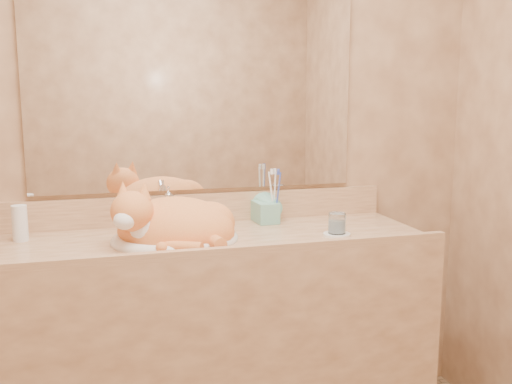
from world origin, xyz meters
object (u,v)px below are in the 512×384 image
object	(u,v)px
cat	(170,223)
water_glass	(337,223)
soap_dispenser	(271,202)
toothbrush_cup	(275,210)
vanity_counter	(212,346)
sink_basin	(175,222)

from	to	relation	value
cat	water_glass	xyz separation A→B (m)	(0.61, -0.07, -0.02)
soap_dispenser	toothbrush_cup	bearing A→B (deg)	42.12
vanity_counter	water_glass	distance (m)	0.66
toothbrush_cup	soap_dispenser	bearing A→B (deg)	-133.98
water_glass	vanity_counter	bearing A→B (deg)	167.34
vanity_counter	sink_basin	world-z (taller)	sink_basin
vanity_counter	soap_dispenser	xyz separation A→B (m)	(0.27, 0.13, 0.52)
soap_dispenser	toothbrush_cup	world-z (taller)	soap_dispenser
cat	soap_dispenser	xyz separation A→B (m)	(0.42, 0.17, 0.02)
soap_dispenser	water_glass	size ratio (longest dim) A/B	2.53
cat	toothbrush_cup	world-z (taller)	cat
water_glass	cat	bearing A→B (deg)	173.59
cat	toothbrush_cup	distance (m)	0.49
vanity_counter	sink_basin	distance (m)	0.51
vanity_counter	water_glass	xyz separation A→B (m)	(0.46, -0.10, 0.47)
cat	toothbrush_cup	bearing A→B (deg)	44.97
soap_dispenser	water_glass	bearing A→B (deg)	-55.61
cat	vanity_counter	bearing A→B (deg)	34.34
vanity_counter	cat	xyz separation A→B (m)	(-0.15, -0.03, 0.50)
sink_basin	water_glass	xyz separation A→B (m)	(0.59, -0.08, -0.02)
vanity_counter	sink_basin	xyz separation A→B (m)	(-0.13, -0.02, 0.49)
vanity_counter	water_glass	size ratio (longest dim) A/B	21.13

